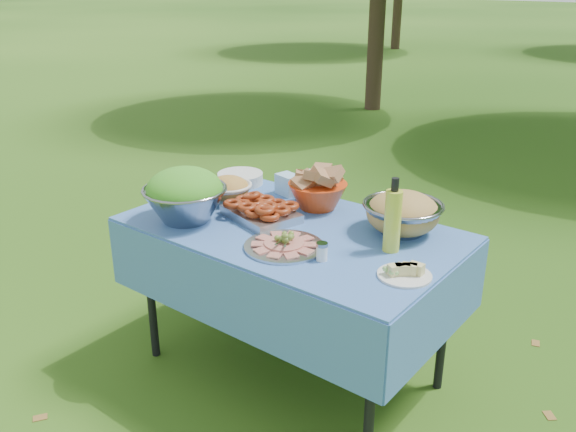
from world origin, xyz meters
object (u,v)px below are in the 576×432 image
Objects in this scene: bread_bowl at (318,189)px; salad_bowl at (185,195)px; plate_stack at (240,178)px; picnic_table at (291,302)px; pasta_bowl_steel at (403,212)px; charcuterie_platter at (284,239)px; oil_bottle at (393,215)px.

salad_bowl is at bearing -127.04° from bread_bowl.
picnic_table is at bearing -27.54° from plate_stack.
pasta_bowl_steel is (0.83, 0.48, -0.03)m from salad_bowl.
salad_bowl is at bearing -175.58° from charcuterie_platter.
bread_bowl is at bearing 178.07° from pasta_bowl_steel.
charcuterie_platter is at bearing -70.91° from bread_bowl.
picnic_table is 4.41× the size of charcuterie_platter.
oil_bottle is at bearing -22.22° from bread_bowl.
bread_bowl reaches higher than charcuterie_platter.
pasta_bowl_steel is (0.99, -0.05, 0.06)m from plate_stack.
oil_bottle is at bearing 34.66° from charcuterie_platter.
picnic_table is at bearing -173.29° from oil_bottle.
pasta_bowl_steel is 0.54m from charcuterie_platter.
plate_stack is 1.08m from oil_bottle.
bread_bowl is 0.49m from charcuterie_platter.
salad_bowl is at bearing -151.21° from picnic_table.
salad_bowl is 0.93m from oil_bottle.
salad_bowl reaches higher than pasta_bowl_steel.
oil_bottle is at bearing 6.71° from picnic_table.
salad_bowl is 0.96m from pasta_bowl_steel.
charcuterie_platter is 1.07× the size of oil_bottle.
bread_bowl is 0.82× the size of pasta_bowl_steel.
bread_bowl is at bearing 52.96° from salad_bowl.
salad_bowl is at bearing -162.09° from oil_bottle.
charcuterie_platter is 0.45m from oil_bottle.
bread_bowl is at bearing 109.09° from charcuterie_platter.
oil_bottle reaches higher than bread_bowl.
charcuterie_platter reaches higher than picnic_table.
plate_stack is at bearing 166.76° from oil_bottle.
picnic_table is 4.74× the size of oil_bottle.
plate_stack is at bearing 176.19° from bread_bowl.
plate_stack is 0.73× the size of charcuterie_platter.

